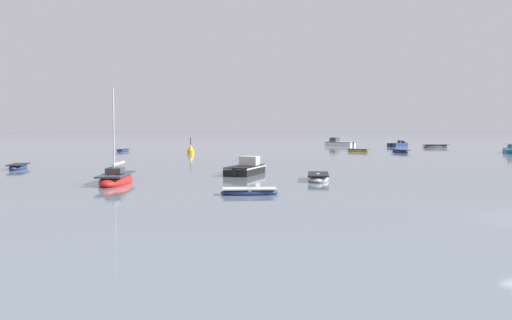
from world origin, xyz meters
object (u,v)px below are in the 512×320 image
motorboat_moored_2 (336,144)px  channel_buoy (191,151)px  motorboat_moored_3 (248,170)px  rowboat_moored_4 (318,178)px  sailboat_moored_0 (116,179)px  motorboat_moored_0 (400,145)px  rowboat_moored_5 (358,151)px  rowboat_moored_1 (123,150)px  rowboat_moored_10 (400,151)px  rowboat_moored_7 (18,167)px  rowboat_moored_9 (436,146)px  rowboat_moored_3 (249,192)px

motorboat_moored_2 → channel_buoy: (-36.73, -12.72, 0.11)m
motorboat_moored_2 → motorboat_moored_3: 62.40m
rowboat_moored_4 → motorboat_moored_2: 66.53m
rowboat_moored_4 → sailboat_moored_0: (-11.72, 5.54, 0.10)m
motorboat_moored_2 → motorboat_moored_0: bearing=-161.7°
rowboat_moored_4 → rowboat_moored_5: bearing=172.0°
rowboat_moored_1 → rowboat_moored_5: (27.48, -19.20, 0.01)m
motorboat_moored_2 → rowboat_moored_10: motorboat_moored_2 is taller
rowboat_moored_5 → rowboat_moored_7: rowboat_moored_7 is taller
rowboat_moored_10 → channel_buoy: channel_buoy is taller
sailboat_moored_0 → rowboat_moored_10: (46.23, 17.71, -0.11)m
rowboat_moored_5 → sailboat_moored_0: 49.24m
rowboat_moored_1 → channel_buoy: (4.59, -12.06, 0.32)m
rowboat_moored_7 → channel_buoy: 27.32m
motorboat_moored_3 → rowboat_moored_4: bearing=-119.9°
motorboat_moored_0 → rowboat_moored_4: motorboat_moored_0 is taller
rowboat_moored_1 → rowboat_moored_10: size_ratio=0.81×
rowboat_moored_10 → rowboat_moored_1: bearing=68.9°
rowboat_moored_9 → rowboat_moored_10: 21.27m
motorboat_moored_3 → rowboat_moored_10: size_ratio=1.34×
channel_buoy → rowboat_moored_3: bearing=-113.1°
rowboat_moored_5 → rowboat_moored_9: 22.25m
channel_buoy → motorboat_moored_2: bearing=19.1°
rowboat_moored_1 → channel_buoy: channel_buoy is taller
sailboat_moored_0 → channel_buoy: (20.66, 30.12, 0.19)m
rowboat_moored_5 → rowboat_moored_10: 5.93m
motorboat_moored_0 → rowboat_moored_5: size_ratio=1.45×
rowboat_moored_7 → motorboat_moored_2: size_ratio=0.60×
rowboat_moored_1 → rowboat_moored_5: bearing=-80.0°
rowboat_moored_1 → rowboat_moored_10: bearing=-84.2°
motorboat_moored_0 → motorboat_moored_2: (-7.14, 9.02, 0.11)m
rowboat_moored_10 → rowboat_moored_5: bearing=44.9°
rowboat_moored_10 → rowboat_moored_4: bearing=141.9°
rowboat_moored_3 → motorboat_moored_3: motorboat_moored_3 is taller
rowboat_moored_5 → channel_buoy: bearing=56.9°
sailboat_moored_0 → motorboat_moored_3: bearing=130.0°
rowboat_moored_1 → rowboat_moored_10: 38.85m
rowboat_moored_3 → rowboat_moored_4: rowboat_moored_4 is taller
rowboat_moored_7 → rowboat_moored_1: bearing=-12.0°
rowboat_moored_5 → rowboat_moored_7: bearing=82.8°
sailboat_moored_0 → channel_buoy: sailboat_moored_0 is taller
rowboat_moored_1 → channel_buoy: size_ratio=1.35×
rowboat_moored_3 → rowboat_moored_4: 8.77m
rowboat_moored_3 → sailboat_moored_0: bearing=-37.8°
rowboat_moored_10 → channel_buoy: bearing=82.1°
motorboat_moored_3 → rowboat_moored_5: bearing=-4.4°
rowboat_moored_5 → sailboat_moored_0: size_ratio=0.59×
rowboat_moored_1 → rowboat_moored_4: rowboat_moored_4 is taller
rowboat_moored_1 → motorboat_moored_0: size_ratio=0.59×
sailboat_moored_0 → channel_buoy: size_ratio=2.67×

